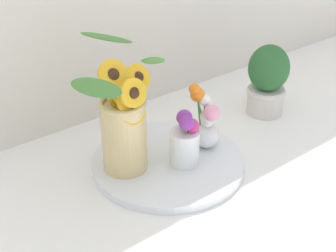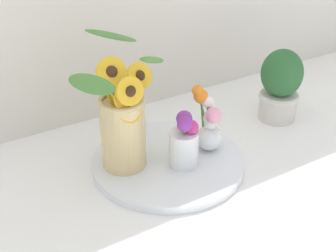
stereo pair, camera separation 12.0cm
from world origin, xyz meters
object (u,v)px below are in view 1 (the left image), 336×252
vase_bulb_right (206,123)px  mason_jar_sunflowers (124,123)px  vase_small_center (185,141)px  potted_plant (268,79)px  serving_tray (168,162)px

vase_bulb_right → mason_jar_sunflowers: bearing=167.0°
vase_small_center → vase_bulb_right: bearing=16.3°
potted_plant → mason_jar_sunflowers: bearing=-179.2°
serving_tray → vase_small_center: size_ratio=2.71×
vase_small_center → vase_bulb_right: vase_bulb_right is taller
mason_jar_sunflowers → potted_plant: mason_jar_sunflowers is taller
serving_tray → potted_plant: size_ratio=1.78×
mason_jar_sunflowers → serving_tray: bearing=-19.0°
vase_small_center → vase_bulb_right: 0.10m
vase_bulb_right → serving_tray: bearing=172.8°
vase_bulb_right → potted_plant: (0.31, 0.06, 0.02)m
mason_jar_sunflowers → vase_small_center: (0.13, -0.08, -0.06)m
vase_small_center → potted_plant: 0.42m
mason_jar_sunflowers → vase_small_center: bearing=-31.2°
mason_jar_sunflowers → vase_small_center: mason_jar_sunflowers is taller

